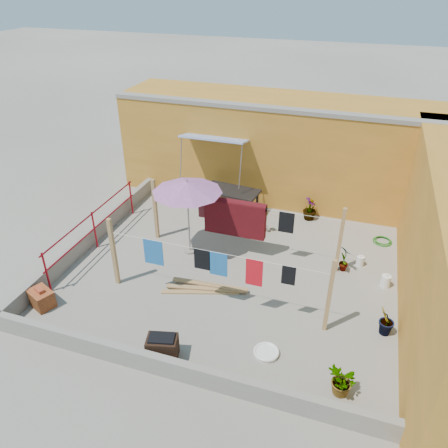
{
  "coord_description": "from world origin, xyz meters",
  "views": [
    {
      "loc": [
        2.65,
        -8.6,
        6.7
      ],
      "look_at": [
        -0.33,
        0.3,
        1.12
      ],
      "focal_mm": 35.0,
      "sensor_mm": 36.0,
      "label": 1
    }
  ],
  "objects_px": {
    "water_jug_b": "(360,261)",
    "green_hose": "(382,241)",
    "patio_umbrella": "(187,187)",
    "white_basin": "(266,352)",
    "brazier": "(162,347)",
    "outdoor_table": "(231,192)",
    "brick_stack": "(41,298)",
    "plant_back_a": "(257,221)",
    "water_jug_a": "(386,281)"
  },
  "relations": [
    {
      "from": "brick_stack",
      "to": "green_hose",
      "type": "relative_size",
      "value": 1.29
    },
    {
      "from": "outdoor_table",
      "to": "brazier",
      "type": "relative_size",
      "value": 2.58
    },
    {
      "from": "outdoor_table",
      "to": "brazier",
      "type": "bearing_deg",
      "value": -85.2
    },
    {
      "from": "outdoor_table",
      "to": "white_basin",
      "type": "relative_size",
      "value": 3.36
    },
    {
      "from": "brick_stack",
      "to": "water_jug_b",
      "type": "xyz_separation_m",
      "value": [
        6.77,
        3.9,
        -0.07
      ]
    },
    {
      "from": "water_jug_a",
      "to": "water_jug_b",
      "type": "distance_m",
      "value": 0.95
    },
    {
      "from": "brazier",
      "to": "water_jug_a",
      "type": "distance_m",
      "value": 5.56
    },
    {
      "from": "green_hose",
      "to": "brick_stack",
      "type": "bearing_deg",
      "value": -144.33
    },
    {
      "from": "water_jug_a",
      "to": "water_jug_b",
      "type": "height_order",
      "value": "water_jug_a"
    },
    {
      "from": "brazier",
      "to": "water_jug_a",
      "type": "bearing_deg",
      "value": 41.99
    },
    {
      "from": "outdoor_table",
      "to": "water_jug_a",
      "type": "height_order",
      "value": "outdoor_table"
    },
    {
      "from": "water_jug_a",
      "to": "plant_back_a",
      "type": "xyz_separation_m",
      "value": [
        -3.6,
        1.5,
        0.19
      ]
    },
    {
      "from": "green_hose",
      "to": "plant_back_a",
      "type": "relative_size",
      "value": 0.76
    },
    {
      "from": "water_jug_a",
      "to": "plant_back_a",
      "type": "bearing_deg",
      "value": 157.36
    },
    {
      "from": "white_basin",
      "to": "brazier",
      "type": "bearing_deg",
      "value": -159.41
    },
    {
      "from": "brazier",
      "to": "water_jug_b",
      "type": "relative_size",
      "value": 2.19
    },
    {
      "from": "white_basin",
      "to": "plant_back_a",
      "type": "relative_size",
      "value": 0.76
    },
    {
      "from": "patio_umbrella",
      "to": "green_hose",
      "type": "height_order",
      "value": "patio_umbrella"
    },
    {
      "from": "white_basin",
      "to": "water_jug_b",
      "type": "bearing_deg",
      "value": 66.92
    },
    {
      "from": "outdoor_table",
      "to": "green_hose",
      "type": "relative_size",
      "value": 3.33
    },
    {
      "from": "brazier",
      "to": "plant_back_a",
      "type": "distance_m",
      "value": 5.25
    },
    {
      "from": "water_jug_a",
      "to": "brick_stack",
      "type": "bearing_deg",
      "value": -156.6
    },
    {
      "from": "white_basin",
      "to": "brick_stack",
      "type": "bearing_deg",
      "value": -177.75
    },
    {
      "from": "water_jug_b",
      "to": "green_hose",
      "type": "height_order",
      "value": "water_jug_b"
    },
    {
      "from": "water_jug_b",
      "to": "water_jug_a",
      "type": "bearing_deg",
      "value": -47.87
    },
    {
      "from": "brick_stack",
      "to": "white_basin",
      "type": "xyz_separation_m",
      "value": [
        5.19,
        0.2,
        -0.16
      ]
    },
    {
      "from": "water_jug_b",
      "to": "plant_back_a",
      "type": "distance_m",
      "value": 3.08
    },
    {
      "from": "water_jug_b",
      "to": "outdoor_table",
      "type": "bearing_deg",
      "value": 158.02
    },
    {
      "from": "brazier",
      "to": "water_jug_b",
      "type": "xyz_separation_m",
      "value": [
        3.5,
        4.42,
        -0.13
      ]
    },
    {
      "from": "outdoor_table",
      "to": "white_basin",
      "type": "xyz_separation_m",
      "value": [
        2.43,
        -5.32,
        -0.66
      ]
    },
    {
      "from": "green_hose",
      "to": "brazier",
      "type": "bearing_deg",
      "value": -125.04
    },
    {
      "from": "brazier",
      "to": "water_jug_a",
      "type": "height_order",
      "value": "brazier"
    },
    {
      "from": "brick_stack",
      "to": "plant_back_a",
      "type": "height_order",
      "value": "plant_back_a"
    },
    {
      "from": "patio_umbrella",
      "to": "brazier",
      "type": "height_order",
      "value": "patio_umbrella"
    },
    {
      "from": "patio_umbrella",
      "to": "plant_back_a",
      "type": "distance_m",
      "value": 2.68
    },
    {
      "from": "white_basin",
      "to": "plant_back_a",
      "type": "xyz_separation_m",
      "value": [
        -1.39,
        4.5,
        0.3
      ]
    },
    {
      "from": "brick_stack",
      "to": "plant_back_a",
      "type": "relative_size",
      "value": 0.98
    },
    {
      "from": "white_basin",
      "to": "patio_umbrella",
      "type": "bearing_deg",
      "value": 134.43
    },
    {
      "from": "water_jug_b",
      "to": "white_basin",
      "type": "bearing_deg",
      "value": -113.08
    },
    {
      "from": "patio_umbrella",
      "to": "white_basin",
      "type": "relative_size",
      "value": 4.14
    },
    {
      "from": "patio_umbrella",
      "to": "green_hose",
      "type": "bearing_deg",
      "value": 23.5
    },
    {
      "from": "green_hose",
      "to": "patio_umbrella",
      "type": "bearing_deg",
      "value": -156.5
    },
    {
      "from": "water_jug_a",
      "to": "green_hose",
      "type": "bearing_deg",
      "value": 92.6
    },
    {
      "from": "brazier",
      "to": "brick_stack",
      "type": "bearing_deg",
      "value": 170.98
    },
    {
      "from": "water_jug_a",
      "to": "water_jug_b",
      "type": "bearing_deg",
      "value": 132.13
    },
    {
      "from": "brick_stack",
      "to": "water_jug_b",
      "type": "relative_size",
      "value": 2.19
    },
    {
      "from": "patio_umbrella",
      "to": "brazier",
      "type": "bearing_deg",
      "value": -75.87
    },
    {
      "from": "patio_umbrella",
      "to": "green_hose",
      "type": "xyz_separation_m",
      "value": [
        4.95,
        2.15,
        -1.9
      ]
    },
    {
      "from": "plant_back_a",
      "to": "green_hose",
      "type": "bearing_deg",
      "value": 8.73
    },
    {
      "from": "outdoor_table",
      "to": "brick_stack",
      "type": "bearing_deg",
      "value": -116.56
    }
  ]
}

